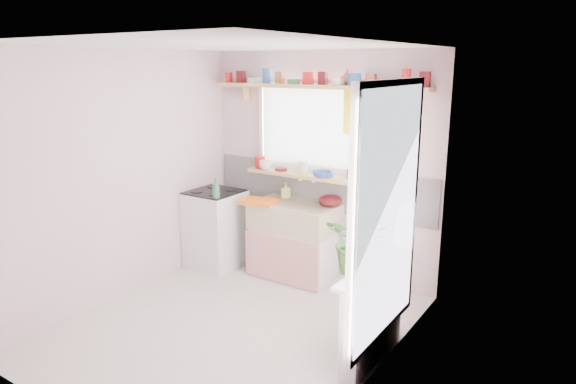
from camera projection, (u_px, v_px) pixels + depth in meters
The scene contains 19 objects.
room at pixel (343, 173), 4.76m from camera, with size 3.20×3.20×3.20m.
sink_unit at pixel (294, 240), 5.77m from camera, with size 0.95×0.65×1.11m.
cooker at pixel (216, 228), 6.07m from camera, with size 0.58×0.58×0.93m.
radiator_ledge at pixel (373, 314), 4.12m from camera, with size 0.22×0.95×0.78m.
windowsill at pixel (303, 175), 5.75m from camera, with size 1.40×0.22×0.04m, color tan.
pine_shelf at pixel (315, 87), 5.43m from camera, with size 2.52×0.24×0.04m, color tan.
shelf_crockery at pixel (316, 79), 5.41m from camera, with size 2.47×0.11×0.12m.
sill_crockery at pixel (303, 168), 5.73m from camera, with size 1.35×0.11×0.12m.
dish_tray at pixel (258, 201), 5.70m from camera, with size 0.38×0.28×0.04m, color orange.
colander at pixel (330, 201), 5.58m from camera, with size 0.26×0.26×0.12m, color #520E12.
jade_plant at pixel (359, 241), 3.92m from camera, with size 0.47×0.41×0.52m, color #315C25.
fruit_bowl at pixel (378, 254), 4.28m from camera, with size 0.27×0.27×0.07m, color silver.
herb_pot at pixel (376, 248), 4.23m from camera, with size 0.11×0.07×0.20m, color #2B6D2D.
soap_bottle_sink at pixel (286, 190), 5.91m from camera, with size 0.08×0.08×0.17m, color #C8DB61.
sill_cup at pixel (265, 165), 5.94m from camera, with size 0.14×0.14×0.11m, color silver.
sill_bowl at pixel (322, 174), 5.54m from camera, with size 0.21×0.21×0.07m, color #304C9C.
shelf_vase at pixel (347, 77), 5.27m from camera, with size 0.15×0.15×0.16m, color #A34432.
cooker_bottle at pixel (216, 188), 5.64m from camera, with size 0.08×0.09×0.22m, color #3A744A.
fruit at pixel (379, 248), 4.27m from camera, with size 0.20×0.14×0.10m.
Camera 1 is at (2.79, -3.32, 2.36)m, focal length 32.00 mm.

